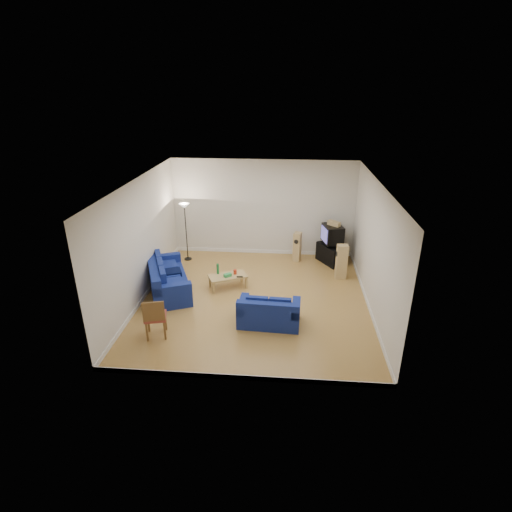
# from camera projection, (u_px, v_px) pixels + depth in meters

# --- Properties ---
(room) EXTENTS (6.01, 6.51, 3.21)m
(room) POSITION_uv_depth(u_px,v_px,m) (255.00, 246.00, 10.21)
(room) COLOR olive
(room) RESTS_ON ground
(sofa_three_seat) EXTENTS (1.78, 2.47, 0.88)m
(sofa_three_seat) POSITION_uv_depth(u_px,v_px,m) (166.00, 280.00, 11.13)
(sofa_three_seat) COLOR navy
(sofa_three_seat) RESTS_ON ground
(sofa_loveseat) EXTENTS (1.52, 0.90, 0.74)m
(sofa_loveseat) POSITION_uv_depth(u_px,v_px,m) (269.00, 314.00, 9.58)
(sofa_loveseat) COLOR navy
(sofa_loveseat) RESTS_ON ground
(coffee_table) EXTENTS (1.18, 0.92, 0.38)m
(coffee_table) POSITION_uv_depth(u_px,v_px,m) (228.00, 277.00, 11.31)
(coffee_table) COLOR tan
(coffee_table) RESTS_ON ground
(bottle) EXTENTS (0.08, 0.08, 0.31)m
(bottle) POSITION_uv_depth(u_px,v_px,m) (218.00, 269.00, 11.34)
(bottle) COLOR #197233
(bottle) RESTS_ON coffee_table
(tissue_box) EXTENTS (0.24, 0.22, 0.09)m
(tissue_box) POSITION_uv_depth(u_px,v_px,m) (228.00, 275.00, 11.21)
(tissue_box) COLOR green
(tissue_box) RESTS_ON coffee_table
(red_canister) EXTENTS (0.13, 0.13, 0.13)m
(red_canister) POSITION_uv_depth(u_px,v_px,m) (235.00, 272.00, 11.35)
(red_canister) COLOR red
(red_canister) RESTS_ON coffee_table
(remote) EXTENTS (0.18, 0.07, 0.02)m
(remote) POSITION_uv_depth(u_px,v_px,m) (240.00, 277.00, 11.19)
(remote) COLOR black
(remote) RESTS_ON coffee_table
(tv_stand) EXTENTS (0.98, 1.13, 0.61)m
(tv_stand) POSITION_uv_depth(u_px,v_px,m) (331.00, 254.00, 12.94)
(tv_stand) COLOR black
(tv_stand) RESTS_ON ground
(av_receiver) EXTENTS (0.48, 0.51, 0.09)m
(av_receiver) POSITION_uv_depth(u_px,v_px,m) (331.00, 244.00, 12.78)
(av_receiver) COLOR black
(av_receiver) RESTS_ON tv_stand
(television) EXTENTS (0.70, 0.84, 0.57)m
(television) POSITION_uv_depth(u_px,v_px,m) (332.00, 234.00, 12.69)
(television) COLOR black
(television) RESTS_ON av_receiver
(centre_speaker) EXTENTS (0.42, 0.40, 0.14)m
(centre_speaker) POSITION_uv_depth(u_px,v_px,m) (334.00, 223.00, 12.55)
(centre_speaker) COLOR tan
(centre_speaker) RESTS_ON television
(speaker_left) EXTENTS (0.30, 0.34, 0.97)m
(speaker_left) POSITION_uv_depth(u_px,v_px,m) (297.00, 247.00, 13.01)
(speaker_left) COLOR tan
(speaker_left) RESTS_ON ground
(speaker_right) EXTENTS (0.34, 0.27, 1.06)m
(speaker_right) POSITION_uv_depth(u_px,v_px,m) (341.00, 262.00, 11.80)
(speaker_right) COLOR tan
(speaker_right) RESTS_ON ground
(floor_lamp) EXTENTS (0.33, 0.33, 1.91)m
(floor_lamp) POSITION_uv_depth(u_px,v_px,m) (185.00, 214.00, 12.68)
(floor_lamp) COLOR black
(floor_lamp) RESTS_ON ground
(dining_chair) EXTENTS (0.58, 0.58, 1.00)m
(dining_chair) POSITION_uv_depth(u_px,v_px,m) (155.00, 316.00, 8.97)
(dining_chair) COLOR brown
(dining_chair) RESTS_ON ground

